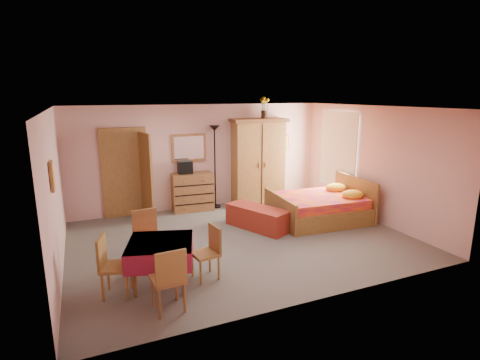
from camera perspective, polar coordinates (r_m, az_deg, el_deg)
name	(u,v)px	position (r m, az deg, el deg)	size (l,w,h in m)	color
floor	(241,239)	(7.60, 0.21, -9.02)	(6.50, 6.50, 0.00)	#645E58
ceiling	(241,108)	(7.05, 0.22, 10.98)	(6.50, 6.50, 0.00)	brown
wall_back	(202,157)	(9.52, -5.82, 3.56)	(6.50, 0.10, 2.60)	#DDA5A0
wall_front	(316,213)	(5.10, 11.54, -4.96)	(6.50, 0.10, 2.60)	#DDA5A0
wall_left	(55,193)	(6.66, -26.40, -1.84)	(0.10, 5.00, 2.60)	#DDA5A0
wall_right	(373,164)	(8.99, 19.58, 2.32)	(0.10, 5.00, 2.60)	#DDA5A0
doorway	(125,174)	(9.16, -17.12, 0.93)	(1.06, 0.12, 2.15)	#9E6B35
window	(338,150)	(9.84, 14.76, 4.40)	(0.08, 1.40, 1.95)	white
picture_left	(52,176)	(5.98, -26.74, 0.53)	(0.04, 0.32, 0.42)	orange
picture_back	(284,142)	(10.40, 6.70, 5.73)	(0.30, 0.04, 0.40)	#D8BF59
chest_of_drawers	(192,192)	(9.37, -7.26, -1.81)	(1.00, 0.50, 0.94)	#915A31
wall_mirror	(189,148)	(9.36, -7.81, 4.90)	(0.86, 0.05, 0.68)	silver
stereo	(185,167)	(9.23, -8.36, 1.92)	(0.33, 0.24, 0.31)	black
floor_lamp	(215,167)	(9.45, -3.84, 1.97)	(0.27, 0.27, 2.09)	black
wardrobe	(258,162)	(9.78, 2.70, 2.80)	(1.43, 0.74, 2.24)	#AC763A
sunflower_vase	(264,107)	(9.74, 3.71, 10.98)	(0.22, 0.22, 0.54)	yellow
bed	(319,200)	(8.75, 11.89, -3.04)	(2.05, 1.61, 0.95)	#BC1250
bench	(257,218)	(8.13, 2.68, -5.77)	(0.52, 1.42, 0.47)	maroon
dining_table	(161,263)	(5.92, -11.91, -12.28)	(0.95, 0.95, 0.69)	maroon
chair_south	(168,278)	(5.23, -10.97, -14.49)	(0.41, 0.41, 0.91)	#925B31
chair_north	(149,239)	(6.55, -13.70, -8.69)	(0.43, 0.43, 0.94)	#A26C36
chair_west	(116,266)	(5.75, -18.34, -12.34)	(0.41, 0.41, 0.91)	#A57238
chair_east	(205,253)	(5.97, -5.33, -11.04)	(0.38, 0.38, 0.84)	#AA7C39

